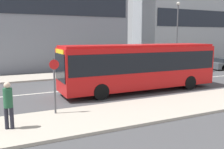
{
  "coord_description": "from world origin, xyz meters",
  "views": [
    {
      "loc": [
        -4.28,
        -16.28,
        3.66
      ],
      "look_at": [
        2.63,
        -1.81,
        1.2
      ],
      "focal_mm": 40.0,
      "sensor_mm": 36.0,
      "label": 1
    }
  ],
  "objects_px": {
    "parked_car_0": "(191,66)",
    "bus_stop_sign": "(55,82)",
    "city_bus": "(140,64)",
    "pedestrian_near_stop": "(8,102)",
    "street_lamp": "(177,29)"
  },
  "relations": [
    {
      "from": "parked_car_0",
      "to": "bus_stop_sign",
      "type": "xyz_separation_m",
      "value": [
        -15.94,
        -8.33,
        0.97
      ]
    },
    {
      "from": "city_bus",
      "to": "pedestrian_near_stop",
      "type": "distance_m",
      "value": 9.44
    },
    {
      "from": "parked_car_0",
      "to": "bus_stop_sign",
      "type": "relative_size",
      "value": 1.59
    },
    {
      "from": "pedestrian_near_stop",
      "to": "bus_stop_sign",
      "type": "relative_size",
      "value": 0.72
    },
    {
      "from": "city_bus",
      "to": "pedestrian_near_stop",
      "type": "height_order",
      "value": "city_bus"
    },
    {
      "from": "city_bus",
      "to": "pedestrian_near_stop",
      "type": "xyz_separation_m",
      "value": [
        -8.44,
        -4.18,
        -0.61
      ]
    },
    {
      "from": "parked_car_0",
      "to": "street_lamp",
      "type": "xyz_separation_m",
      "value": [
        0.03,
        2.44,
        3.85
      ]
    },
    {
      "from": "parked_car_0",
      "to": "street_lamp",
      "type": "height_order",
      "value": "street_lamp"
    },
    {
      "from": "pedestrian_near_stop",
      "to": "bus_stop_sign",
      "type": "xyz_separation_m",
      "value": [
        2.04,
        1.19,
        0.44
      ]
    },
    {
      "from": "parked_car_0",
      "to": "street_lamp",
      "type": "bearing_deg",
      "value": 89.25
    },
    {
      "from": "city_bus",
      "to": "street_lamp",
      "type": "xyz_separation_m",
      "value": [
        9.57,
        7.78,
        2.71
      ]
    },
    {
      "from": "city_bus",
      "to": "bus_stop_sign",
      "type": "bearing_deg",
      "value": -160.44
    },
    {
      "from": "city_bus",
      "to": "parked_car_0",
      "type": "height_order",
      "value": "city_bus"
    },
    {
      "from": "parked_car_0",
      "to": "pedestrian_near_stop",
      "type": "relative_size",
      "value": 2.2
    },
    {
      "from": "city_bus",
      "to": "street_lamp",
      "type": "bearing_deg",
      "value": 33.64
    }
  ]
}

